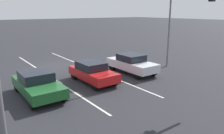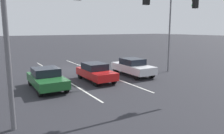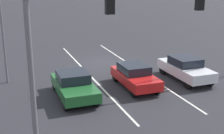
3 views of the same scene
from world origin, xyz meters
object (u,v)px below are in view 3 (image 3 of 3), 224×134
Objects in this scene: car_darkgreen_rightlane_front at (74,85)px; traffic_signal_gantry at (147,17)px; street_lamp_right_shoulder at (3,7)px; car_silver_leftlane_front at (185,68)px; car_red_midlane_front at (135,76)px.

traffic_signal_gantry is (-1.66, 5.52, 4.37)m from car_darkgreen_rightlane_front.
street_lamp_right_shoulder is at bearing -62.21° from traffic_signal_gantry.
street_lamp_right_shoulder is at bearing -17.19° from car_silver_leftlane_front.
street_lamp_right_shoulder reaches higher than traffic_signal_gantry.
car_silver_leftlane_front is at bearing -134.47° from traffic_signal_gantry.
car_red_midlane_front is 0.94× the size of car_darkgreen_rightlane_front.
traffic_signal_gantry reaches higher than car_silver_leftlane_front.
car_red_midlane_front is 0.48× the size of street_lamp_right_shoulder.
car_silver_leftlane_front is 0.51× the size of street_lamp_right_shoulder.
car_darkgreen_rightlane_front is at bearing 5.12° from car_red_midlane_front.
car_darkgreen_rightlane_front reaches higher than car_red_midlane_front.
car_silver_leftlane_front is (-3.69, -0.16, 0.05)m from car_red_midlane_front.
street_lamp_right_shoulder is at bearing -49.61° from car_darkgreen_rightlane_front.
car_silver_leftlane_front is at bearing -176.16° from car_darkgreen_rightlane_front.
car_silver_leftlane_front is at bearing -177.51° from car_red_midlane_front.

